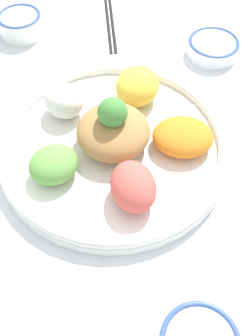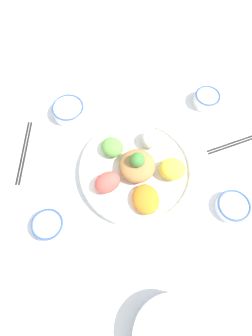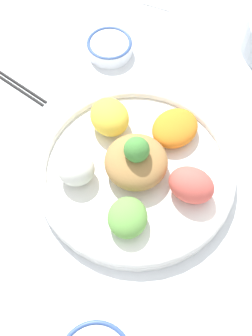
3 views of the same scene
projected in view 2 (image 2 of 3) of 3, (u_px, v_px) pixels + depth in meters
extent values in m
plane|color=white|center=(140.00, 163.00, 0.96)|extent=(2.40, 2.40, 0.00)
cylinder|color=white|center=(137.00, 171.00, 0.94)|extent=(0.38, 0.38, 0.02)
torus|color=white|center=(137.00, 169.00, 0.92)|extent=(0.38, 0.38, 0.02)
ellipsoid|color=yellow|center=(172.00, 169.00, 0.90)|extent=(0.10, 0.10, 0.06)
ellipsoid|color=white|center=(150.00, 139.00, 0.94)|extent=(0.07, 0.07, 0.06)
ellipsoid|color=#6BAD4C|center=(112.00, 147.00, 0.94)|extent=(0.09, 0.10, 0.05)
ellipsoid|color=#E55B51|center=(107.00, 182.00, 0.88)|extent=(0.11, 0.10, 0.06)
ellipsoid|color=orange|center=(146.00, 199.00, 0.86)|extent=(0.13, 0.12, 0.04)
ellipsoid|color=#AD7F47|center=(138.00, 166.00, 0.90)|extent=(0.12, 0.12, 0.06)
sphere|color=#478E3D|center=(138.00, 160.00, 0.86)|extent=(0.05, 0.05, 0.05)
cylinder|color=white|center=(206.00, 99.00, 1.04)|extent=(0.09, 0.09, 0.04)
torus|color=#38569E|center=(208.00, 96.00, 1.02)|extent=(0.09, 0.09, 0.01)
cylinder|color=maroon|center=(208.00, 96.00, 1.02)|extent=(0.08, 0.08, 0.00)
cylinder|color=white|center=(69.00, 111.00, 1.02)|extent=(0.12, 0.12, 0.04)
torus|color=#38569E|center=(68.00, 108.00, 1.00)|extent=(0.12, 0.12, 0.01)
cylinder|color=maroon|center=(68.00, 108.00, 1.01)|extent=(0.09, 0.09, 0.00)
cylinder|color=white|center=(233.00, 207.00, 0.88)|extent=(0.10, 0.10, 0.03)
torus|color=#38569E|center=(234.00, 205.00, 0.87)|extent=(0.10, 0.10, 0.01)
cylinder|color=#DBB251|center=(234.00, 206.00, 0.87)|extent=(0.09, 0.09, 0.00)
cylinder|color=white|center=(48.00, 225.00, 0.86)|extent=(0.10, 0.10, 0.03)
torus|color=#38569E|center=(47.00, 224.00, 0.84)|extent=(0.10, 0.10, 0.01)
cylinder|color=white|center=(47.00, 224.00, 0.85)|extent=(0.08, 0.08, 0.00)
cylinder|color=black|center=(235.00, 144.00, 0.98)|extent=(0.14, 0.16, 0.01)
cylinder|color=black|center=(234.00, 142.00, 0.99)|extent=(0.14, 0.16, 0.01)
cylinder|color=black|center=(22.00, 152.00, 0.97)|extent=(0.23, 0.09, 0.01)
cylinder|color=black|center=(25.00, 152.00, 0.97)|extent=(0.23, 0.09, 0.01)
ellipsoid|color=white|center=(250.00, 280.00, 0.81)|extent=(0.06, 0.06, 0.01)
cube|color=white|center=(85.00, 293.00, 0.79)|extent=(0.09, 0.03, 0.01)
ellipsoid|color=white|center=(92.00, 269.00, 0.82)|extent=(0.06, 0.05, 0.01)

